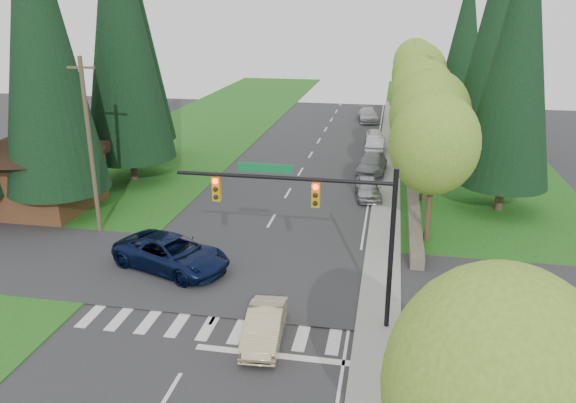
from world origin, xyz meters
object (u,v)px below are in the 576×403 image
(sedan_champagne, at_px, (265,326))
(parked_car_b, at_px, (372,164))
(parked_car_d, at_px, (375,136))
(suv_navy, at_px, (172,253))
(parked_car_c, at_px, (375,146))
(parked_car_a, at_px, (368,188))
(parked_car_e, at_px, (368,115))

(sedan_champagne, distance_m, parked_car_b, 24.62)
(parked_car_d, bearing_deg, suv_navy, -114.73)
(parked_car_c, distance_m, parked_car_d, 4.18)
(sedan_champagne, xyz_separation_m, suv_navy, (-5.97, 5.40, 0.19))
(suv_navy, height_order, parked_car_b, suv_navy)
(parked_car_a, bearing_deg, parked_car_b, 82.25)
(sedan_champagne, xyz_separation_m, parked_car_b, (3.09, 24.43, 0.10))
(sedan_champagne, distance_m, suv_navy, 8.05)
(sedan_champagne, distance_m, parked_car_d, 35.01)
(parked_car_a, height_order, parked_car_d, parked_car_a)
(suv_navy, distance_m, parked_car_c, 26.89)
(sedan_champagne, height_order, suv_navy, suv_navy)
(parked_car_e, bearing_deg, suv_navy, -107.93)
(parked_car_c, bearing_deg, parked_car_e, 97.30)
(suv_navy, bearing_deg, parked_car_d, 3.67)
(parked_car_c, bearing_deg, suv_navy, -107.79)
(sedan_champagne, bearing_deg, parked_car_b, 78.65)
(suv_navy, xyz_separation_m, parked_car_b, (9.06, 19.03, -0.10))
(sedan_champagne, distance_m, parked_car_a, 18.62)
(suv_navy, distance_m, parked_car_e, 40.89)
(parked_car_a, relative_size, parked_car_c, 0.91)
(sedan_champagne, relative_size, suv_navy, 0.65)
(parked_car_b, xyz_separation_m, parked_car_e, (-1.40, 21.13, -0.02))
(parked_car_c, height_order, parked_car_d, parked_car_c)
(suv_navy, xyz_separation_m, parked_car_e, (7.66, 40.16, -0.11))
(sedan_champagne, relative_size, parked_car_d, 1.05)
(parked_car_b, height_order, parked_car_e, parked_car_b)
(parked_car_b, bearing_deg, suv_navy, -112.06)
(parked_car_b, bearing_deg, parked_car_a, -86.60)
(parked_car_a, bearing_deg, sedan_champagne, -107.31)
(parked_car_b, relative_size, parked_car_d, 1.36)
(parked_car_b, bearing_deg, parked_car_e, 97.19)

